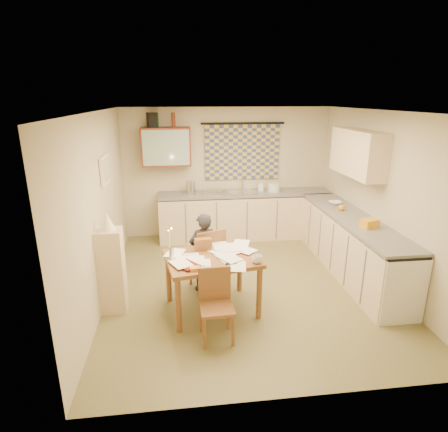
{
  "coord_description": "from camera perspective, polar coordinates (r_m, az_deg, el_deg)",
  "views": [
    {
      "loc": [
        -0.95,
        -4.96,
        2.68
      ],
      "look_at": [
        -0.31,
        0.2,
        1.02
      ],
      "focal_mm": 30.0,
      "sensor_mm": 36.0,
      "label": 1
    }
  ],
  "objects": [
    {
      "name": "floor",
      "position": [
        5.72,
        3.37,
        -10.36
      ],
      "size": [
        4.0,
        4.5,
        0.02
      ],
      "primitive_type": "cube",
      "color": "brown",
      "rests_on": "ground"
    },
    {
      "name": "ceiling",
      "position": [
        5.05,
        3.9,
        15.76
      ],
      "size": [
        4.0,
        4.5,
        0.02
      ],
      "primitive_type": "cube",
      "color": "white",
      "rests_on": "floor"
    },
    {
      "name": "wall_back",
      "position": [
        7.42,
        0.4,
        6.62
      ],
      "size": [
        4.0,
        0.02,
        2.5
      ],
      "primitive_type": "cube",
      "color": "beige",
      "rests_on": "floor"
    },
    {
      "name": "wall_front",
      "position": [
        3.2,
        11.12,
        -9.21
      ],
      "size": [
        4.0,
        0.02,
        2.5
      ],
      "primitive_type": "cube",
      "color": "beige",
      "rests_on": "floor"
    },
    {
      "name": "wall_left",
      "position": [
        5.27,
        -18.42,
        1.04
      ],
      "size": [
        0.02,
        4.5,
        2.5
      ],
      "primitive_type": "cube",
      "color": "beige",
      "rests_on": "floor"
    },
    {
      "name": "wall_right",
      "position": [
        5.95,
        23.03,
        2.38
      ],
      "size": [
        0.02,
        4.5,
        2.5
      ],
      "primitive_type": "cube",
      "color": "beige",
      "rests_on": "floor"
    },
    {
      "name": "window_blind",
      "position": [
        7.36,
        2.8,
        9.66
      ],
      "size": [
        1.45,
        0.03,
        1.05
      ],
      "primitive_type": "cube",
      "color": "#37447B",
      "rests_on": "wall_back"
    },
    {
      "name": "curtain_rod",
      "position": [
        7.28,
        2.89,
        13.93
      ],
      "size": [
        1.6,
        0.04,
        0.04
      ],
      "primitive_type": "cylinder",
      "rotation": [
        0.0,
        1.57,
        0.0
      ],
      "color": "black",
      "rests_on": "wall_back"
    },
    {
      "name": "wall_cabinet",
      "position": [
        7.1,
        -8.8,
        10.4
      ],
      "size": [
        0.9,
        0.34,
        0.7
      ],
      "primitive_type": "cube",
      "color": "#5D2515",
      "rests_on": "wall_back"
    },
    {
      "name": "wall_cabinet_glass",
      "position": [
        6.93,
        -8.83,
        10.23
      ],
      "size": [
        0.84,
        0.02,
        0.64
      ],
      "primitive_type": "cube",
      "color": "#99B2A5",
      "rests_on": "wall_back"
    },
    {
      "name": "upper_cabinet_right",
      "position": [
        6.22,
        19.76,
        9.04
      ],
      "size": [
        0.34,
        1.3,
        0.7
      ],
      "primitive_type": "cube",
      "color": "beige",
      "rests_on": "wall_right"
    },
    {
      "name": "framed_print",
      "position": [
        5.54,
        -17.71,
        6.71
      ],
      "size": [
        0.04,
        0.5,
        0.4
      ],
      "primitive_type": "cube",
      "color": "white",
      "rests_on": "wall_left"
    },
    {
      "name": "print_canvas",
      "position": [
        5.54,
        -17.45,
        6.72
      ],
      "size": [
        0.01,
        0.42,
        0.32
      ],
      "primitive_type": "cube",
      "color": "beige",
      "rests_on": "wall_left"
    },
    {
      "name": "counter_back",
      "position": [
        7.37,
        3.11,
        0.1
      ],
      "size": [
        3.3,
        0.62,
        0.92
      ],
      "color": "beige",
      "rests_on": "floor"
    },
    {
      "name": "counter_right",
      "position": [
        6.23,
        18.7,
        -4.24
      ],
      "size": [
        0.62,
        2.95,
        0.92
      ],
      "color": "beige",
      "rests_on": "floor"
    },
    {
      "name": "stove",
      "position": [
        5.26,
        24.32,
        -9.16
      ],
      "size": [
        0.57,
        0.57,
        0.88
      ],
      "color": "white",
      "rests_on": "floor"
    },
    {
      "name": "sink",
      "position": [
        7.24,
        2.84,
        3.32
      ],
      "size": [
        0.65,
        0.59,
        0.1
      ],
      "primitive_type": "cube",
      "rotation": [
        0.0,
        0.0,
        0.28
      ],
      "color": "silver",
      "rests_on": "counter_back"
    },
    {
      "name": "tap",
      "position": [
        7.38,
        2.81,
        5.02
      ],
      "size": [
        0.04,
        0.04,
        0.28
      ],
      "primitive_type": "cylinder",
      "rotation": [
        0.0,
        0.0,
        0.24
      ],
      "color": "silver",
      "rests_on": "counter_back"
    },
    {
      "name": "dish_rack",
      "position": [
        7.15,
        -1.51,
        3.73
      ],
      "size": [
        0.42,
        0.38,
        0.06
      ],
      "primitive_type": "cube",
      "rotation": [
        0.0,
        0.0,
        -0.27
      ],
      "color": "silver",
      "rests_on": "counter_back"
    },
    {
      "name": "kettle",
      "position": [
        7.1,
        -5.11,
        4.31
      ],
      "size": [
        0.22,
        0.22,
        0.24
      ],
      "primitive_type": "cylinder",
      "rotation": [
        0.0,
        0.0,
        0.26
      ],
      "color": "silver",
      "rests_on": "counter_back"
    },
    {
      "name": "mixing_bowl",
      "position": [
        7.34,
        7.58,
        4.35
      ],
      "size": [
        0.27,
        0.27,
        0.16
      ],
      "primitive_type": "cylinder",
      "rotation": [
        0.0,
        0.0,
        -0.15
      ],
      "color": "white",
      "rests_on": "counter_back"
    },
    {
      "name": "soap_bottle",
      "position": [
        7.33,
        5.7,
        4.6
      ],
      "size": [
        0.16,
        0.17,
        0.21
      ],
      "primitive_type": "imported",
      "rotation": [
        0.0,
        0.0,
        -0.38
      ],
      "color": "white",
      "rests_on": "counter_back"
    },
    {
      "name": "bowl",
      "position": [
        6.68,
        16.55,
        1.94
      ],
      "size": [
        0.22,
        0.22,
        0.05
      ],
      "primitive_type": "imported",
      "rotation": [
        0.0,
        0.0,
        0.04
      ],
      "color": "white",
      "rests_on": "counter_right"
    },
    {
      "name": "orange_bag",
      "position": [
        5.64,
        21.31,
        -1.06
      ],
      "size": [
        0.25,
        0.21,
        0.12
      ],
      "primitive_type": "cube",
      "rotation": [
        0.0,
        0.0,
        0.26
      ],
      "color": "orange",
      "rests_on": "counter_right"
    },
    {
      "name": "fruit_orange",
      "position": [
        6.33,
        17.46,
        1.22
      ],
      "size": [
        0.1,
        0.1,
        0.1
      ],
      "primitive_type": "sphere",
      "color": "orange",
      "rests_on": "counter_right"
    },
    {
      "name": "speaker",
      "position": [
        7.06,
        -10.91,
        14.18
      ],
      "size": [
        0.21,
        0.24,
        0.26
      ],
      "primitive_type": "cube",
      "rotation": [
        0.0,
        0.0,
        0.3
      ],
      "color": "black",
      "rests_on": "wall_cabinet"
    },
    {
      "name": "bottle_green",
      "position": [
        7.06,
        -10.22,
        14.21
      ],
      "size": [
        0.07,
        0.07,
        0.26
      ],
      "primitive_type": "cylinder",
      "rotation": [
        0.0,
        0.0,
        -0.05
      ],
      "color": "#195926",
      "rests_on": "wall_cabinet"
    },
    {
      "name": "bottle_brown",
      "position": [
        7.05,
        -7.73,
        14.32
      ],
      "size": [
        0.09,
        0.09,
        0.26
      ],
      "primitive_type": "cylinder",
      "rotation": [
        0.0,
        0.0,
        0.3
      ],
      "color": "#5D2515",
      "rests_on": "wall_cabinet"
    },
    {
      "name": "dining_table",
      "position": [
        4.92,
        -1.84,
        -10.19
      ],
      "size": [
        1.27,
        1.04,
        0.75
      ],
      "rotation": [
        0.0,
        0.0,
        0.17
      ],
      "color": "brown",
      "rests_on": "floor"
    },
    {
      "name": "chair_far",
      "position": [
        5.48,
        -2.6,
        -8.16
      ],
      "size": [
        0.54,
        0.54,
        0.94
      ],
      "rotation": [
        0.0,
        0.0,
        3.48
      ],
      "color": "brown",
      "rests_on": "floor"
    },
    {
      "name": "chair_near",
      "position": [
        4.44,
        -1.14,
        -15.32
      ],
      "size": [
        0.39,
        0.39,
        0.83
      ],
      "rotation": [
        0.0,
        0.0,
        0.04
      ],
      "color": "brown",
      "rests_on": "floor"
    },
    {
      "name": "person",
      "position": [
        5.34,
        -3.16,
        -5.51
      ],
      "size": [
        0.57,
        0.51,
        1.15
      ],
      "primitive_type": "imported",
      "rotation": [
        0.0,
        0.0,
        3.44
      ],
      "color": "black",
      "rests_on": "floor"
    },
    {
      "name": "shelf_stand",
      "position": [
        5.04,
        -16.73,
        -8.0
      ],
      "size": [
        0.32,
        0.3,
        1.11
      ],
      "primitive_type": "cube",
      "color": "beige",
      "rests_on": "floor"
    },
    {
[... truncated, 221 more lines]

